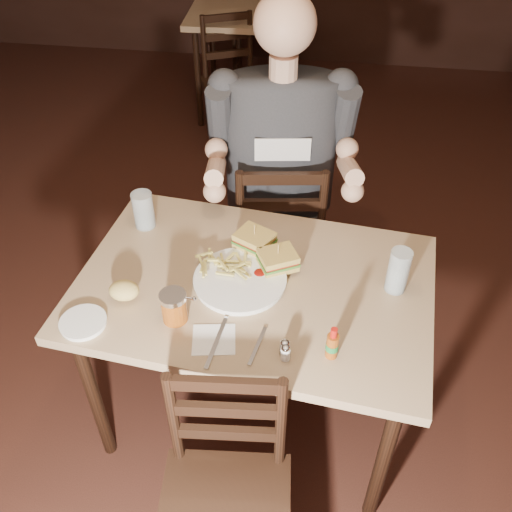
# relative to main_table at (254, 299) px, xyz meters

# --- Properties ---
(room_shell) EXTENTS (7.00, 7.00, 7.00)m
(room_shell) POSITION_rel_main_table_xyz_m (-0.28, 0.27, 0.71)
(room_shell) COLOR black
(room_shell) RESTS_ON ground
(main_table) EXTENTS (1.29, 0.93, 0.77)m
(main_table) POSITION_rel_main_table_xyz_m (0.00, 0.00, 0.00)
(main_table) COLOR tan
(main_table) RESTS_ON ground
(bg_table) EXTENTS (0.83, 0.83, 0.77)m
(bg_table) POSITION_rel_main_table_xyz_m (-0.46, 2.77, -0.01)
(bg_table) COLOR tan
(bg_table) RESTS_ON ground
(chair_far) EXTENTS (0.48, 0.52, 0.91)m
(chair_far) POSITION_rel_main_table_xyz_m (0.01, 0.68, -0.23)
(chair_far) COLOR black
(chair_far) RESTS_ON ground
(bg_chair_far) EXTENTS (0.55, 0.58, 0.94)m
(bg_chair_far) POSITION_rel_main_table_xyz_m (-0.46, 3.32, -0.22)
(bg_chair_far) COLOR black
(bg_chair_far) RESTS_ON ground
(bg_chair_near) EXTENTS (0.54, 0.56, 0.86)m
(bg_chair_near) POSITION_rel_main_table_xyz_m (-0.46, 2.22, -0.26)
(bg_chair_near) COLOR black
(bg_chair_near) RESTS_ON ground
(diner) EXTENTS (0.68, 0.57, 1.07)m
(diner) POSITION_rel_main_table_xyz_m (0.02, 0.62, 0.31)
(diner) COLOR #2E2E33
(diner) RESTS_ON chair_far
(dinner_plate) EXTENTS (0.34, 0.34, 0.02)m
(dinner_plate) POSITION_rel_main_table_xyz_m (-0.05, -0.01, 0.09)
(dinner_plate) COLOR white
(dinner_plate) RESTS_ON main_table
(sandwich_left) EXTENTS (0.16, 0.15, 0.11)m
(sandwich_left) POSITION_rel_main_table_xyz_m (-0.02, 0.17, 0.15)
(sandwich_left) COLOR tan
(sandwich_left) RESTS_ON dinner_plate
(sandwich_right) EXTENTS (0.16, 0.15, 0.10)m
(sandwich_right) POSITION_rel_main_table_xyz_m (0.07, 0.08, 0.15)
(sandwich_right) COLOR tan
(sandwich_right) RESTS_ON dinner_plate
(fries_pile) EXTENTS (0.25, 0.19, 0.04)m
(fries_pile) POSITION_rel_main_table_xyz_m (-0.11, 0.04, 0.12)
(fries_pile) COLOR #DFD26C
(fries_pile) RESTS_ON dinner_plate
(ketchup_dollop) EXTENTS (0.05, 0.05, 0.01)m
(ketchup_dollop) POSITION_rel_main_table_xyz_m (0.02, 0.03, 0.10)
(ketchup_dollop) COLOR maroon
(ketchup_dollop) RESTS_ON dinner_plate
(glass_left) EXTENTS (0.09, 0.09, 0.15)m
(glass_left) POSITION_rel_main_table_xyz_m (-0.46, 0.26, 0.15)
(glass_left) COLOR silver
(glass_left) RESTS_ON main_table
(glass_right) EXTENTS (0.08, 0.08, 0.16)m
(glass_right) POSITION_rel_main_table_xyz_m (0.48, 0.04, 0.16)
(glass_right) COLOR silver
(glass_right) RESTS_ON main_table
(hot_sauce) EXTENTS (0.04, 0.04, 0.12)m
(hot_sauce) POSITION_rel_main_table_xyz_m (0.28, -0.28, 0.14)
(hot_sauce) COLOR #863E0F
(hot_sauce) RESTS_ON main_table
(salt_shaker) EXTENTS (0.03, 0.03, 0.06)m
(salt_shaker) POSITION_rel_main_table_xyz_m (0.14, -0.31, 0.11)
(salt_shaker) COLOR white
(salt_shaker) RESTS_ON main_table
(pepper_shaker) EXTENTS (0.03, 0.03, 0.06)m
(pepper_shaker) POSITION_rel_main_table_xyz_m (0.14, -0.29, 0.11)
(pepper_shaker) COLOR #38332D
(pepper_shaker) RESTS_ON main_table
(syrup_dispenser) EXTENTS (0.10, 0.10, 0.11)m
(syrup_dispenser) POSITION_rel_main_table_xyz_m (-0.23, -0.20, 0.14)
(syrup_dispenser) COLOR #863E0F
(syrup_dispenser) RESTS_ON main_table
(napkin) EXTENTS (0.15, 0.15, 0.00)m
(napkin) POSITION_rel_main_table_xyz_m (-0.09, -0.27, 0.08)
(napkin) COLOR white
(napkin) RESTS_ON main_table
(knife) EXTENTS (0.04, 0.22, 0.01)m
(knife) POSITION_rel_main_table_xyz_m (-0.08, -0.28, 0.09)
(knife) COLOR silver
(knife) RESTS_ON napkin
(fork) EXTENTS (0.04, 0.16, 0.00)m
(fork) POSITION_rel_main_table_xyz_m (0.05, -0.28, 0.09)
(fork) COLOR silver
(fork) RESTS_ON napkin
(side_plate) EXTENTS (0.16, 0.16, 0.01)m
(side_plate) POSITION_rel_main_table_xyz_m (-0.51, -0.27, 0.09)
(side_plate) COLOR white
(side_plate) RESTS_ON main_table
(bread_roll) EXTENTS (0.11, 0.09, 0.06)m
(bread_roll) POSITION_rel_main_table_xyz_m (-0.41, -0.14, 0.12)
(bread_roll) COLOR #DDBD60
(bread_roll) RESTS_ON side_plate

